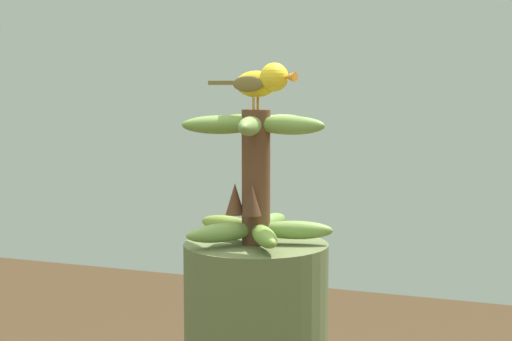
# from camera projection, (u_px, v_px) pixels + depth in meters

# --- Properties ---
(banana_bunch) EXTENTS (0.29, 0.29, 0.25)m
(banana_bunch) POSITION_uv_depth(u_px,v_px,m) (255.00, 178.00, 1.48)
(banana_bunch) COLOR brown
(banana_bunch) RESTS_ON banana_tree
(perched_bird) EXTENTS (0.08, 0.19, 0.09)m
(perched_bird) POSITION_uv_depth(u_px,v_px,m) (263.00, 81.00, 1.45)
(perched_bird) COLOR #C68933
(perched_bird) RESTS_ON banana_bunch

